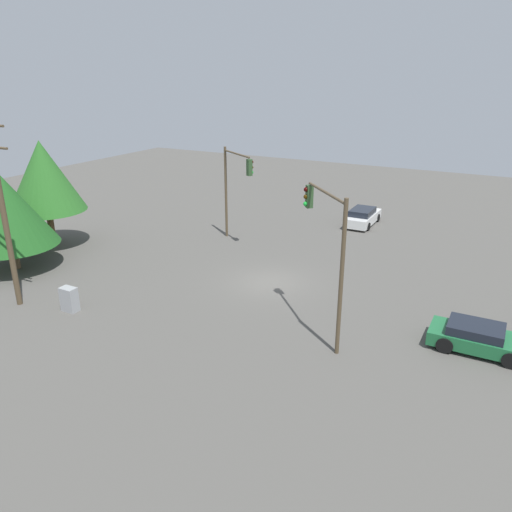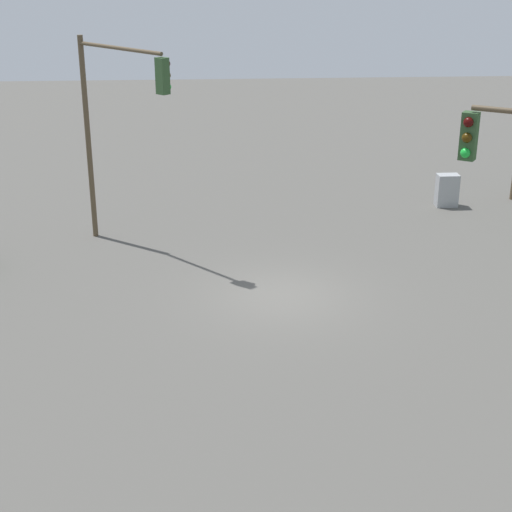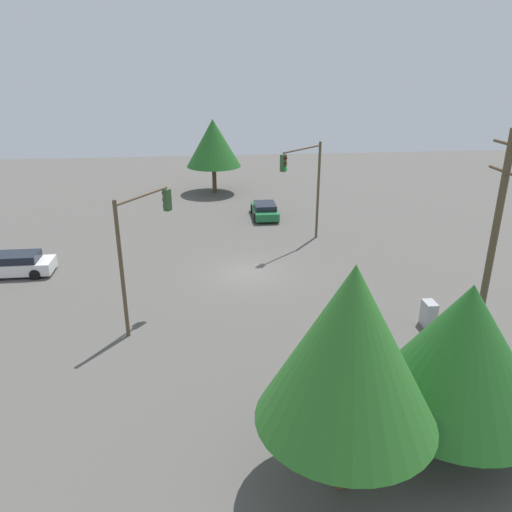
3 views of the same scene
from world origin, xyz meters
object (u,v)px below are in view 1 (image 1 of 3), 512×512
(electrical_cabinet, at_px, (69,299))
(traffic_signal_cross, at_px, (235,180))
(traffic_signal_main, at_px, (328,239))
(sedan_white, at_px, (363,217))
(sedan_green, at_px, (479,338))

(electrical_cabinet, bearing_deg, traffic_signal_cross, 82.24)
(traffic_signal_main, height_order, traffic_signal_cross, traffic_signal_main)
(sedan_white, relative_size, sedan_green, 1.07)
(traffic_signal_main, bearing_deg, sedan_white, -31.37)
(sedan_white, bearing_deg, electrical_cabinet, -111.46)
(traffic_signal_cross, height_order, electrical_cabinet, traffic_signal_cross)
(sedan_white, distance_m, electrical_cabinet, 23.39)
(traffic_signal_cross, relative_size, electrical_cabinet, 5.13)
(traffic_signal_cross, bearing_deg, traffic_signal_main, -10.15)
(sedan_green, distance_m, electrical_cabinet, 19.39)
(traffic_signal_cross, bearing_deg, sedan_white, 84.31)
(traffic_signal_main, bearing_deg, electrical_cabinet, 64.02)
(sedan_green, relative_size, traffic_signal_main, 0.61)
(sedan_green, xyz_separation_m, traffic_signal_main, (-6.38, -1.95, 4.07))
(sedan_white, height_order, electrical_cabinet, sedan_white)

